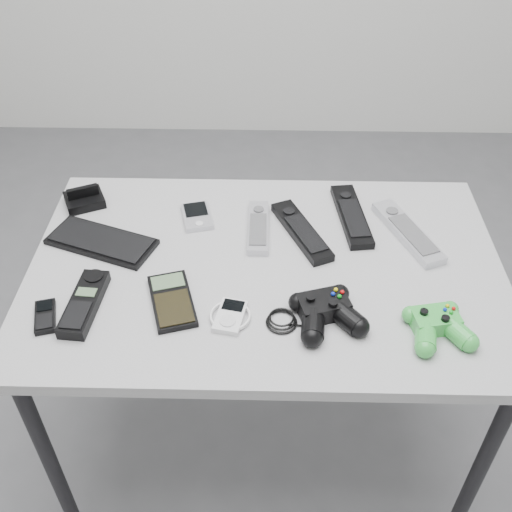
{
  "coord_description": "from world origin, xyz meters",
  "views": [
    {
      "loc": [
        -0.09,
        -1.07,
        1.58
      ],
      "look_at": [
        -0.11,
        -0.09,
        0.72
      ],
      "focal_mm": 42.0,
      "sensor_mm": 36.0,
      "label": 1
    }
  ],
  "objects_px": {
    "desk": "(266,285)",
    "cordless_handset": "(84,303)",
    "remote_black_b": "(352,215)",
    "remote_silver_b": "(408,232)",
    "mp3_player": "(230,316)",
    "remote_black_a": "(301,231)",
    "pda_keyboard": "(102,241)",
    "controller_black": "(326,310)",
    "controller_green": "(438,324)",
    "remote_silver_a": "(258,227)",
    "pda": "(197,216)",
    "mobile_phone": "(45,316)",
    "calculator": "(172,300)"
  },
  "relations": [
    {
      "from": "remote_silver_a",
      "to": "mobile_phone",
      "type": "xyz_separation_m",
      "value": [
        -0.42,
        -0.29,
        -0.0
      ]
    },
    {
      "from": "desk",
      "to": "cordless_handset",
      "type": "height_order",
      "value": "cordless_handset"
    },
    {
      "from": "controller_black",
      "to": "remote_black_a",
      "type": "bearing_deg",
      "value": 81.49
    },
    {
      "from": "remote_silver_a",
      "to": "remote_black_b",
      "type": "bearing_deg",
      "value": 12.07
    },
    {
      "from": "remote_black_b",
      "to": "cordless_handset",
      "type": "bearing_deg",
      "value": -158.51
    },
    {
      "from": "remote_black_a",
      "to": "desk",
      "type": "bearing_deg",
      "value": -150.81
    },
    {
      "from": "mobile_phone",
      "to": "controller_black",
      "type": "relative_size",
      "value": 0.37
    },
    {
      "from": "remote_silver_b",
      "to": "mobile_phone",
      "type": "bearing_deg",
      "value": 177.76
    },
    {
      "from": "remote_black_b",
      "to": "cordless_handset",
      "type": "relative_size",
      "value": 1.33
    },
    {
      "from": "remote_black_a",
      "to": "remote_silver_b",
      "type": "distance_m",
      "value": 0.25
    },
    {
      "from": "cordless_handset",
      "to": "mobile_phone",
      "type": "bearing_deg",
      "value": -151.05
    },
    {
      "from": "remote_silver_a",
      "to": "mobile_phone",
      "type": "distance_m",
      "value": 0.51
    },
    {
      "from": "pda_keyboard",
      "to": "remote_silver_a",
      "type": "xyz_separation_m",
      "value": [
        0.36,
        0.06,
        0.0
      ]
    },
    {
      "from": "desk",
      "to": "mp3_player",
      "type": "distance_m",
      "value": 0.19
    },
    {
      "from": "mobile_phone",
      "to": "cordless_handset",
      "type": "height_order",
      "value": "cordless_handset"
    },
    {
      "from": "remote_black_a",
      "to": "remote_silver_b",
      "type": "relative_size",
      "value": 0.96
    },
    {
      "from": "remote_silver_a",
      "to": "remote_black_a",
      "type": "height_order",
      "value": "remote_black_a"
    },
    {
      "from": "remote_black_b",
      "to": "mp3_player",
      "type": "bearing_deg",
      "value": -136.45
    },
    {
      "from": "mobile_phone",
      "to": "controller_black",
      "type": "distance_m",
      "value": 0.56
    },
    {
      "from": "calculator",
      "to": "mp3_player",
      "type": "height_order",
      "value": "same"
    },
    {
      "from": "desk",
      "to": "mp3_player",
      "type": "height_order",
      "value": "mp3_player"
    },
    {
      "from": "remote_black_b",
      "to": "controller_black",
      "type": "xyz_separation_m",
      "value": [
        -0.08,
        -0.33,
        0.01
      ]
    },
    {
      "from": "desk",
      "to": "controller_black",
      "type": "relative_size",
      "value": 4.42
    },
    {
      "from": "pda",
      "to": "controller_black",
      "type": "height_order",
      "value": "controller_black"
    },
    {
      "from": "pda",
      "to": "remote_black_b",
      "type": "distance_m",
      "value": 0.37
    },
    {
      "from": "remote_black_b",
      "to": "mobile_phone",
      "type": "height_order",
      "value": "remote_black_b"
    },
    {
      "from": "pda",
      "to": "controller_green",
      "type": "height_order",
      "value": "controller_green"
    },
    {
      "from": "mobile_phone",
      "to": "mp3_player",
      "type": "height_order",
      "value": "mp3_player"
    },
    {
      "from": "remote_black_a",
      "to": "calculator",
      "type": "relative_size",
      "value": 1.43
    },
    {
      "from": "desk",
      "to": "controller_green",
      "type": "bearing_deg",
      "value": -29.17
    },
    {
      "from": "desk",
      "to": "controller_black",
      "type": "xyz_separation_m",
      "value": [
        0.12,
        -0.16,
        0.08
      ]
    },
    {
      "from": "remote_silver_b",
      "to": "cordless_handset",
      "type": "height_order",
      "value": "cordless_handset"
    },
    {
      "from": "controller_black",
      "to": "pda_keyboard",
      "type": "bearing_deg",
      "value": 139.2
    },
    {
      "from": "mp3_player",
      "to": "remote_black_b",
      "type": "bearing_deg",
      "value": 62.02
    },
    {
      "from": "pda",
      "to": "remote_black_a",
      "type": "relative_size",
      "value": 0.45
    },
    {
      "from": "remote_black_b",
      "to": "controller_green",
      "type": "distance_m",
      "value": 0.38
    },
    {
      "from": "remote_silver_a",
      "to": "controller_black",
      "type": "xyz_separation_m",
      "value": [
        0.14,
        -0.28,
        0.01
      ]
    },
    {
      "from": "pda_keyboard",
      "to": "pda",
      "type": "height_order",
      "value": "pda"
    },
    {
      "from": "remote_silver_b",
      "to": "controller_black",
      "type": "height_order",
      "value": "controller_black"
    },
    {
      "from": "pda_keyboard",
      "to": "mp3_player",
      "type": "xyz_separation_m",
      "value": [
        0.31,
        -0.23,
        0.0
      ]
    },
    {
      "from": "pda_keyboard",
      "to": "mobile_phone",
      "type": "relative_size",
      "value": 2.8
    },
    {
      "from": "remote_black_b",
      "to": "remote_silver_b",
      "type": "xyz_separation_m",
      "value": [
        0.12,
        -0.06,
        0.0
      ]
    },
    {
      "from": "pda_keyboard",
      "to": "pda",
      "type": "relative_size",
      "value": 2.4
    },
    {
      "from": "pda",
      "to": "cordless_handset",
      "type": "relative_size",
      "value": 0.58
    },
    {
      "from": "cordless_handset",
      "to": "mp3_player",
      "type": "height_order",
      "value": "cordless_handset"
    },
    {
      "from": "pda",
      "to": "controller_green",
      "type": "xyz_separation_m",
      "value": [
        0.5,
        -0.35,
        0.01
      ]
    },
    {
      "from": "remote_silver_a",
      "to": "controller_green",
      "type": "xyz_separation_m",
      "value": [
        0.35,
        -0.31,
        0.01
      ]
    },
    {
      "from": "remote_silver_a",
      "to": "remote_black_a",
      "type": "xyz_separation_m",
      "value": [
        0.1,
        -0.01,
        0.0
      ]
    },
    {
      "from": "pda_keyboard",
      "to": "controller_green",
      "type": "xyz_separation_m",
      "value": [
        0.71,
        -0.25,
        0.01
      ]
    },
    {
      "from": "pda_keyboard",
      "to": "controller_black",
      "type": "bearing_deg",
      "value": -3.27
    }
  ]
}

